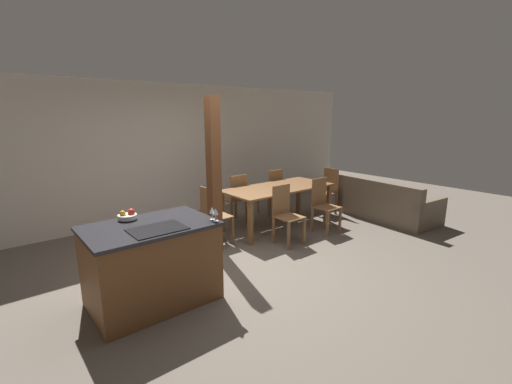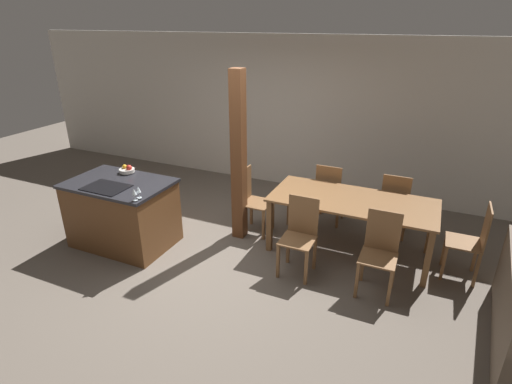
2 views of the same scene
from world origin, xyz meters
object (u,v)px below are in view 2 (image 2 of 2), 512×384
(kitchen_island, at_px, (123,213))
(wine_glass_middle, at_px, (138,190))
(dining_chair_foot_end, at_px, (472,241))
(wine_glass_near, at_px, (134,192))
(fruit_bowl, at_px, (127,170))
(dining_chair_near_right, at_px, (380,252))
(dining_chair_far_right, at_px, (395,204))
(dining_chair_near_left, at_px, (300,234))
(dining_chair_far_left, at_px, (329,193))
(timber_post, at_px, (239,159))
(dining_chair_head_end, at_px, (252,199))
(dining_table, at_px, (352,206))

(kitchen_island, bearing_deg, wine_glass_middle, -26.97)
(kitchen_island, xyz_separation_m, dining_chair_foot_end, (4.34, 1.06, 0.04))
(wine_glass_near, bearing_deg, fruit_bowl, 135.84)
(dining_chair_near_right, height_order, dining_chair_far_right, same)
(dining_chair_near_left, distance_m, dining_chair_far_left, 1.39)
(timber_post, bearing_deg, dining_chair_far_right, 24.39)
(dining_chair_near_right, relative_size, dining_chair_far_left, 1.00)
(kitchen_island, xyz_separation_m, dining_chair_near_right, (3.39, 0.36, 0.04))
(wine_glass_near, height_order, dining_chair_near_left, wine_glass_near)
(kitchen_island, xyz_separation_m, timber_post, (1.38, 0.85, 0.72))
(dining_chair_foot_end, bearing_deg, wine_glass_middle, -69.81)
(dining_chair_near_right, xyz_separation_m, dining_chair_far_right, (0.00, 1.39, 0.00))
(wine_glass_near, bearing_deg, dining_chair_far_left, 49.58)
(dining_chair_near_right, bearing_deg, dining_chair_head_end, 159.92)
(wine_glass_middle, bearing_deg, kitchen_island, 153.03)
(dining_table, xyz_separation_m, dining_chair_head_end, (-1.43, -0.00, -0.18))
(dining_chair_foot_end, height_order, timber_post, timber_post)
(dining_chair_near_left, relative_size, dining_chair_far_right, 1.00)
(wine_glass_middle, relative_size, timber_post, 0.06)
(dining_chair_foot_end, xyz_separation_m, timber_post, (-2.97, -0.21, 0.67))
(dining_chair_near_left, bearing_deg, wine_glass_near, -157.65)
(dining_chair_far_left, height_order, dining_chair_head_end, same)
(dining_chair_far_right, distance_m, dining_chair_head_end, 2.03)
(kitchen_island, height_order, dining_table, kitchen_island)
(dining_chair_foot_end, bearing_deg, wine_glass_near, -68.80)
(dining_table, distance_m, dining_chair_far_left, 0.86)
(kitchen_island, distance_m, wine_glass_middle, 0.90)
(kitchen_island, height_order, dining_chair_near_right, dining_chair_near_right)
(dining_chair_near_right, bearing_deg, kitchen_island, -173.88)
(dining_chair_foot_end, bearing_deg, timber_post, -85.87)
(dining_chair_near_right, bearing_deg, wine_glass_middle, -166.32)
(dining_chair_near_left, height_order, dining_chair_head_end, same)
(dining_table, height_order, dining_chair_near_left, dining_chair_near_left)
(timber_post, bearing_deg, dining_chair_near_left, -24.48)
(dining_chair_far_right, xyz_separation_m, dining_chair_foot_end, (0.96, -0.70, 0.00))
(wine_glass_middle, xyz_separation_m, timber_post, (0.77, 1.16, 0.14))
(fruit_bowl, relative_size, dining_chair_foot_end, 0.22)
(kitchen_island, height_order, wine_glass_middle, wine_glass_middle)
(kitchen_island, height_order, fruit_bowl, fruit_bowl)
(wine_glass_middle, relative_size, dining_chair_far_left, 0.15)
(dining_chair_near_left, height_order, dining_chair_far_right, same)
(dining_chair_near_left, height_order, dining_chair_far_left, same)
(dining_chair_near_left, xyz_separation_m, dining_chair_foot_end, (1.91, 0.70, 0.00))
(dining_table, bearing_deg, dining_chair_near_left, -124.27)
(dining_chair_head_end, xyz_separation_m, dining_chair_foot_end, (2.86, 0.00, 0.00))
(wine_glass_middle, bearing_deg, wine_glass_near, -90.00)
(kitchen_island, distance_m, dining_chair_head_end, 1.82)
(wine_glass_near, xyz_separation_m, dining_chair_head_end, (0.87, 1.45, -0.53))
(wine_glass_middle, distance_m, dining_chair_near_left, 2.02)
(fruit_bowl, bearing_deg, dining_chair_near_right, 0.66)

